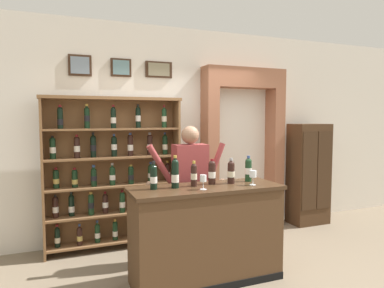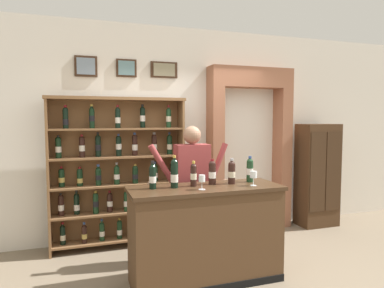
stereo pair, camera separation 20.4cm
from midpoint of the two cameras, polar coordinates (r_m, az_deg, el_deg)
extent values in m
cube|color=#7A6B56|center=(4.10, 2.68, -21.34)|extent=(14.00, 14.00, 0.02)
cube|color=silver|center=(5.27, -4.85, 1.98)|extent=(12.00, 0.16, 3.10)
cube|color=#382316|center=(4.99, -19.15, 12.17)|extent=(0.30, 0.02, 0.28)
cube|color=slate|center=(4.98, -19.14, 12.19)|extent=(0.24, 0.01, 0.22)
cube|color=#382316|center=(5.05, -12.80, 12.20)|extent=(0.28, 0.02, 0.25)
cube|color=slate|center=(5.04, -12.77, 12.23)|extent=(0.23, 0.01, 0.20)
cube|color=#382316|center=(5.17, -6.66, 12.10)|extent=(0.40, 0.02, 0.23)
cube|color=gray|center=(5.15, -6.62, 12.12)|extent=(0.32, 0.01, 0.18)
cube|color=brown|center=(4.73, -24.57, -5.14)|extent=(0.03, 0.29, 2.04)
cube|color=brown|center=(4.96, -3.77, -4.33)|extent=(0.03, 0.29, 2.04)
cube|color=brown|center=(4.90, -14.13, -4.56)|extent=(1.79, 0.02, 2.04)
cube|color=brown|center=(4.99, -13.72, -15.21)|extent=(1.73, 0.27, 0.02)
cylinder|color=black|center=(4.91, -22.47, -14.27)|extent=(0.07, 0.07, 0.21)
sphere|color=black|center=(4.88, -22.51, -13.01)|extent=(0.07, 0.07, 0.07)
cylinder|color=black|center=(4.87, -22.52, -12.64)|extent=(0.03, 0.03, 0.08)
cylinder|color=maroon|center=(4.86, -22.53, -12.30)|extent=(0.04, 0.04, 0.03)
cylinder|color=beige|center=(4.92, -22.47, -14.45)|extent=(0.07, 0.07, 0.07)
cylinder|color=black|center=(4.88, -19.23, -14.38)|extent=(0.07, 0.07, 0.20)
sphere|color=black|center=(4.85, -19.26, -13.20)|extent=(0.07, 0.07, 0.07)
cylinder|color=black|center=(4.84, -19.27, -12.84)|extent=(0.03, 0.03, 0.08)
cylinder|color=navy|center=(4.83, -19.28, -12.53)|extent=(0.03, 0.03, 0.03)
cylinder|color=tan|center=(4.88, -19.23, -14.48)|extent=(0.07, 0.07, 0.06)
cylinder|color=#19381E|center=(4.92, -16.52, -14.12)|extent=(0.07, 0.07, 0.21)
sphere|color=#19381E|center=(4.88, -16.55, -12.90)|extent=(0.07, 0.07, 0.07)
cylinder|color=#19381E|center=(4.87, -16.56, -12.50)|extent=(0.03, 0.03, 0.08)
cylinder|color=navy|center=(4.86, -16.56, -12.14)|extent=(0.03, 0.03, 0.03)
cylinder|color=silver|center=(4.92, -16.52, -14.25)|extent=(0.07, 0.07, 0.07)
cylinder|color=#19381E|center=(4.95, -13.76, -13.91)|extent=(0.07, 0.07, 0.22)
sphere|color=#19381E|center=(4.91, -13.78, -12.65)|extent=(0.07, 0.07, 0.07)
cylinder|color=#19381E|center=(4.90, -13.79, -12.37)|extent=(0.03, 0.03, 0.06)
cylinder|color=#B79338|center=(4.90, -13.79, -12.13)|extent=(0.03, 0.03, 0.03)
cylinder|color=silver|center=(4.95, -13.75, -14.16)|extent=(0.07, 0.07, 0.07)
cylinder|color=black|center=(4.96, -11.16, -13.82)|extent=(0.07, 0.07, 0.21)
sphere|color=black|center=(4.93, -11.18, -12.57)|extent=(0.07, 0.07, 0.07)
cylinder|color=black|center=(4.92, -11.18, -12.29)|extent=(0.03, 0.03, 0.06)
cylinder|color=#B79338|center=(4.91, -11.19, -12.07)|extent=(0.03, 0.03, 0.03)
cylinder|color=silver|center=(4.97, -11.15, -14.14)|extent=(0.07, 0.07, 0.07)
cylinder|color=black|center=(5.04, -8.23, -13.57)|extent=(0.07, 0.07, 0.20)
sphere|color=black|center=(5.01, -8.24, -12.41)|extent=(0.07, 0.07, 0.07)
cylinder|color=black|center=(5.00, -8.24, -12.13)|extent=(0.03, 0.03, 0.06)
cylinder|color=#B79338|center=(4.99, -8.25, -11.88)|extent=(0.04, 0.04, 0.03)
cylinder|color=silver|center=(5.05, -8.22, -13.89)|extent=(0.07, 0.07, 0.06)
cylinder|color=black|center=(5.11, -5.40, -13.32)|extent=(0.07, 0.07, 0.20)
sphere|color=black|center=(5.08, -5.41, -12.19)|extent=(0.07, 0.07, 0.07)
cylinder|color=black|center=(5.07, -5.41, -11.91)|extent=(0.03, 0.03, 0.06)
cylinder|color=maroon|center=(5.06, -5.41, -11.68)|extent=(0.03, 0.03, 0.03)
cylinder|color=beige|center=(5.11, -5.40, -13.43)|extent=(0.07, 0.07, 0.06)
cube|color=brown|center=(4.88, -13.80, -11.02)|extent=(1.73, 0.27, 0.03)
cylinder|color=black|center=(4.83, -22.75, -9.81)|extent=(0.07, 0.07, 0.23)
sphere|color=black|center=(4.80, -22.79, -8.40)|extent=(0.07, 0.07, 0.07)
cylinder|color=black|center=(4.79, -22.80, -8.12)|extent=(0.03, 0.03, 0.06)
cylinder|color=black|center=(4.79, -22.81, -7.90)|extent=(0.03, 0.03, 0.03)
cylinder|color=silver|center=(4.83, -22.75, -9.95)|extent=(0.08, 0.08, 0.07)
cylinder|color=black|center=(4.83, -20.43, -9.72)|extent=(0.07, 0.07, 0.23)
sphere|color=black|center=(4.80, -20.47, -8.29)|extent=(0.07, 0.07, 0.07)
cylinder|color=black|center=(4.80, -20.48, -7.88)|extent=(0.03, 0.03, 0.08)
cylinder|color=black|center=(4.79, -20.49, -7.50)|extent=(0.04, 0.04, 0.03)
cylinder|color=silver|center=(4.84, -20.42, -10.03)|extent=(0.08, 0.08, 0.07)
cylinder|color=#19381E|center=(4.80, -17.50, -9.72)|extent=(0.07, 0.07, 0.24)
sphere|color=#19381E|center=(4.77, -17.53, -8.26)|extent=(0.07, 0.07, 0.07)
cylinder|color=#19381E|center=(4.77, -17.54, -7.98)|extent=(0.03, 0.03, 0.06)
cylinder|color=#B79338|center=(4.76, -17.55, -7.73)|extent=(0.04, 0.04, 0.03)
cylinder|color=black|center=(4.80, -17.50, -9.62)|extent=(0.08, 0.08, 0.08)
cylinder|color=black|center=(4.83, -15.30, -9.68)|extent=(0.07, 0.07, 0.22)
sphere|color=black|center=(4.81, -15.33, -8.35)|extent=(0.07, 0.07, 0.07)
cylinder|color=black|center=(4.80, -15.34, -8.02)|extent=(0.03, 0.03, 0.07)
cylinder|color=maroon|center=(4.80, -15.34, -7.74)|extent=(0.03, 0.03, 0.03)
cylinder|color=silver|center=(4.83, -15.30, -9.65)|extent=(0.08, 0.08, 0.07)
cylinder|color=#19381E|center=(4.82, -12.63, -9.60)|extent=(0.07, 0.07, 0.23)
sphere|color=#19381E|center=(4.80, -12.66, -8.18)|extent=(0.07, 0.07, 0.07)
cylinder|color=#19381E|center=(4.79, -12.66, -7.87)|extent=(0.03, 0.03, 0.07)
cylinder|color=maroon|center=(4.79, -12.67, -7.60)|extent=(0.04, 0.04, 0.03)
cylinder|color=silver|center=(4.83, -12.63, -9.72)|extent=(0.08, 0.08, 0.07)
cylinder|color=black|center=(4.93, -9.93, -9.29)|extent=(0.07, 0.07, 0.23)
sphere|color=black|center=(4.90, -9.95, -7.95)|extent=(0.07, 0.07, 0.07)
cylinder|color=black|center=(4.89, -9.95, -7.55)|extent=(0.03, 0.03, 0.08)
cylinder|color=maroon|center=(4.89, -9.96, -7.20)|extent=(0.03, 0.03, 0.03)
cylinder|color=beige|center=(4.93, -9.93, -9.35)|extent=(0.08, 0.08, 0.07)
cylinder|color=black|center=(4.95, -7.57, -9.18)|extent=(0.07, 0.07, 0.23)
sphere|color=black|center=(4.92, -7.58, -7.81)|extent=(0.07, 0.07, 0.07)
cylinder|color=black|center=(4.92, -7.59, -7.57)|extent=(0.03, 0.03, 0.06)
cylinder|color=maroon|center=(4.92, -7.59, -7.36)|extent=(0.04, 0.04, 0.03)
cylinder|color=silver|center=(4.95, -7.57, -9.10)|extent=(0.08, 0.08, 0.07)
cylinder|color=black|center=(5.03, -5.22, -8.99)|extent=(0.07, 0.07, 0.22)
sphere|color=black|center=(5.00, -5.23, -7.69)|extent=(0.07, 0.07, 0.07)
cylinder|color=black|center=(4.99, -5.23, -7.33)|extent=(0.03, 0.03, 0.07)
cylinder|color=black|center=(4.99, -5.24, -7.03)|extent=(0.03, 0.03, 0.03)
cylinder|color=silver|center=(5.03, -5.22, -9.12)|extent=(0.08, 0.08, 0.07)
cube|color=brown|center=(4.79, -13.88, -6.66)|extent=(1.73, 0.27, 0.02)
cylinder|color=black|center=(4.76, -22.67, -5.59)|extent=(0.08, 0.08, 0.20)
sphere|color=black|center=(4.74, -22.71, -4.35)|extent=(0.07, 0.07, 0.07)
cylinder|color=black|center=(4.74, -22.72, -4.02)|extent=(0.03, 0.03, 0.07)
cylinder|color=maroon|center=(4.73, -22.73, -3.74)|extent=(0.03, 0.03, 0.03)
cylinder|color=tan|center=(4.76, -22.67, -5.69)|extent=(0.08, 0.08, 0.06)
cylinder|color=black|center=(4.74, -19.96, -5.59)|extent=(0.08, 0.08, 0.19)
sphere|color=black|center=(4.73, -19.99, -4.38)|extent=(0.07, 0.07, 0.07)
cylinder|color=black|center=(4.72, -20.00, -4.10)|extent=(0.03, 0.03, 0.06)
cylinder|color=maroon|center=(4.72, -20.00, -3.86)|extent=(0.04, 0.04, 0.03)
cylinder|color=tan|center=(4.75, -19.95, -5.87)|extent=(0.08, 0.08, 0.06)
cylinder|color=black|center=(4.72, -17.10, -5.52)|extent=(0.08, 0.08, 0.20)
sphere|color=black|center=(4.70, -17.13, -4.26)|extent=(0.07, 0.07, 0.07)
cylinder|color=black|center=(4.70, -17.14, -3.86)|extent=(0.04, 0.04, 0.08)
cylinder|color=navy|center=(4.70, -17.14, -3.50)|extent=(0.04, 0.04, 0.03)
cylinder|color=black|center=(4.72, -17.10, -5.44)|extent=(0.08, 0.08, 0.06)
cylinder|color=#19381E|center=(4.74, -14.20, -5.35)|extent=(0.08, 0.08, 0.21)
sphere|color=#19381E|center=(4.73, -14.23, -4.04)|extent=(0.07, 0.07, 0.07)
cylinder|color=#19381E|center=(4.72, -14.24, -3.62)|extent=(0.03, 0.03, 0.08)
cylinder|color=#99999E|center=(4.72, -14.24, -3.24)|extent=(0.04, 0.04, 0.03)
cylinder|color=silver|center=(4.74, -14.20, -5.36)|extent=(0.08, 0.08, 0.07)
cylinder|color=black|center=(4.77, -11.25, -5.28)|extent=(0.08, 0.08, 0.20)
sphere|color=black|center=(4.75, -11.27, -4.01)|extent=(0.07, 0.07, 0.07)
cylinder|color=black|center=(4.75, -11.27, -3.75)|extent=(0.03, 0.03, 0.06)
cylinder|color=#B79338|center=(4.75, -11.27, -3.54)|extent=(0.03, 0.03, 0.03)
cylinder|color=black|center=(4.77, -11.24, -5.38)|extent=(0.08, 0.08, 0.06)
cylinder|color=#19381E|center=(4.88, -8.03, -5.06)|extent=(0.08, 0.08, 0.20)
sphere|color=#19381E|center=(4.87, -8.04, -3.85)|extent=(0.07, 0.07, 0.07)
cylinder|color=#19381E|center=(4.86, -8.05, -3.46)|extent=(0.03, 0.03, 0.08)
cylinder|color=navy|center=(4.86, -8.05, -3.11)|extent=(0.03, 0.03, 0.03)
cylinder|color=silver|center=(4.88, -8.03, -5.15)|extent=(0.08, 0.08, 0.06)
cylinder|color=black|center=(4.96, -5.23, -4.87)|extent=(0.08, 0.08, 0.20)
sphere|color=black|center=(4.94, -5.24, -3.66)|extent=(0.07, 0.07, 0.07)
cylinder|color=black|center=(4.94, -5.24, -3.26)|extent=(0.03, 0.03, 0.08)
cylinder|color=#B79338|center=(4.93, -5.25, -2.90)|extent=(0.04, 0.04, 0.03)
cylinder|color=silver|center=(4.96, -5.23, -4.96)|extent=(0.08, 0.08, 0.06)
cube|color=brown|center=(4.73, -13.96, -2.17)|extent=(1.73, 0.27, 0.02)
cylinder|color=black|center=(4.70, -23.16, -0.87)|extent=(0.07, 0.07, 0.23)
sphere|color=black|center=(4.69, -23.21, 0.61)|extent=(0.07, 0.07, 0.07)
cylinder|color=black|center=(4.69, -23.21, 0.88)|extent=(0.03, 0.03, 0.06)
cylinder|color=black|center=(4.69, -23.22, 1.10)|extent=(0.03, 0.03, 0.03)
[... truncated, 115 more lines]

